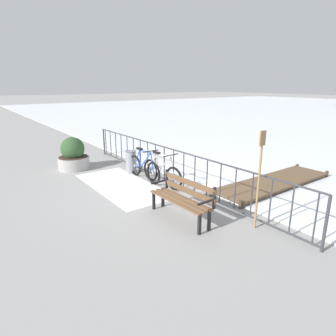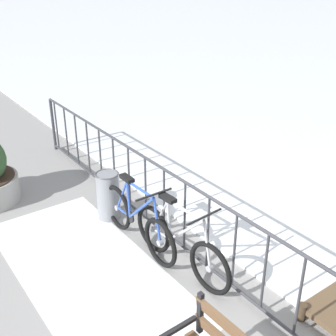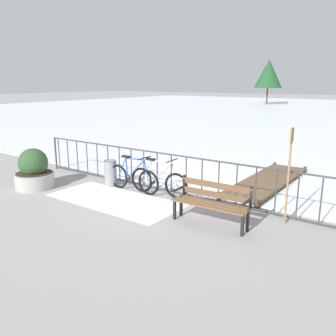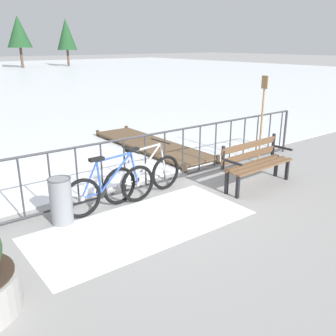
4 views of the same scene
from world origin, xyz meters
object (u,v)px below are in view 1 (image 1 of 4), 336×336
planter_with_shrub (73,155)px  trash_bin (131,162)px  oar_upright (259,174)px  bicycle_second (144,168)px  park_bench (183,196)px  bicycle_near_railing (162,173)px

planter_with_shrub → trash_bin: bearing=40.8°
oar_upright → bicycle_second: bearing=-177.5°
bicycle_second → planter_with_shrub: size_ratio=1.55×
park_bench → oar_upright: (1.22, 0.88, 0.63)m
bicycle_near_railing → oar_upright: bearing=0.5°
park_bench → trash_bin: size_ratio=2.21×
bicycle_second → bicycle_near_railing: bearing=10.9°
bicycle_near_railing → bicycle_second: same height
bicycle_near_railing → park_bench: bearing=-22.9°
bicycle_near_railing → planter_with_shrub: planter_with_shrub is taller
bicycle_second → oar_upright: bearing=2.5°
bicycle_second → trash_bin: 0.85m
bicycle_near_railing → trash_bin: bicycle_near_railing is taller
bicycle_near_railing → trash_bin: (-1.59, -0.12, 0.00)m
bicycle_second → park_bench: 2.86m
park_bench → oar_upright: oar_upright is taller
park_bench → planter_with_shrub: size_ratio=1.47×
planter_with_shrub → oar_upright: size_ratio=0.56×
planter_with_shrub → oar_upright: 6.62m
oar_upright → bicycle_near_railing: bearing=-179.5°
bicycle_near_railing → bicycle_second: 0.76m
bicycle_near_railing → planter_with_shrub: bearing=-155.0°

